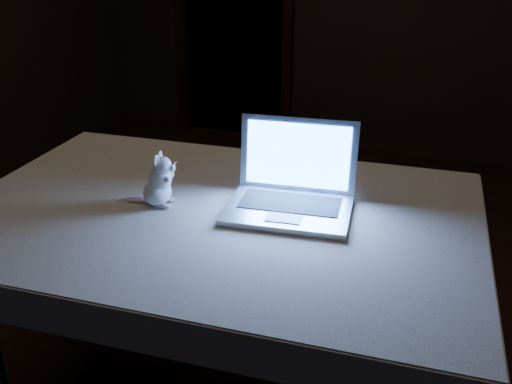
% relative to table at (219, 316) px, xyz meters
% --- Properties ---
extents(floor, '(5.00, 5.00, 0.00)m').
position_rel_table_xyz_m(floor, '(-0.20, 0.48, -0.42)').
color(floor, black).
rests_on(floor, ground).
extents(doorway, '(1.06, 0.36, 2.13)m').
position_rel_table_xyz_m(doorway, '(-1.30, 2.98, 0.65)').
color(doorway, black).
rests_on(doorway, back_wall).
extents(table, '(1.65, 1.15, 0.83)m').
position_rel_table_xyz_m(table, '(0.00, 0.00, 0.00)').
color(table, black).
rests_on(table, floor).
extents(tablecloth, '(1.74, 1.22, 0.12)m').
position_rel_table_xyz_m(tablecloth, '(0.02, 0.01, 0.37)').
color(tablecloth, beige).
rests_on(tablecloth, table).
extents(laptop, '(0.44, 0.40, 0.27)m').
position_rel_table_xyz_m(laptop, '(0.23, 0.07, 0.56)').
color(laptop, silver).
rests_on(laptop, tablecloth).
extents(plush_mouse, '(0.15, 0.15, 0.18)m').
position_rel_table_xyz_m(plush_mouse, '(-0.19, -0.04, 0.52)').
color(plush_mouse, white).
rests_on(plush_mouse, tablecloth).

